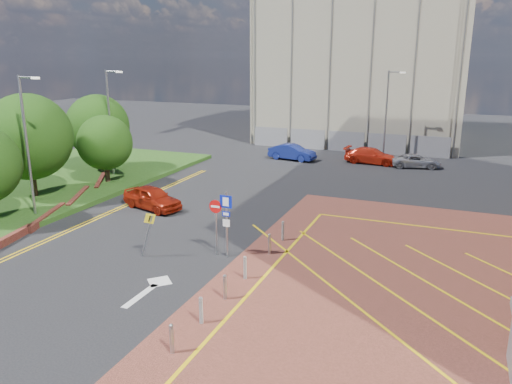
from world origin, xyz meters
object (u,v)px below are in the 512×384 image
Objects in this scene: tree_c at (105,143)px; lamp_left_near at (27,141)px; lamp_back at (387,111)px; sign_cluster at (222,217)px; lamp_left_far at (110,119)px; car_blue_back at (292,152)px; tree_b at (28,137)px; tree_d at (98,126)px; warning_sign at (148,230)px; car_red_back at (372,156)px; car_red_left at (152,198)px; car_silver_back at (416,161)px.

lamp_left_near is at bearing -82.31° from tree_c.
lamp_left_near is 30.80m from lamp_back.
lamp_back is 2.50× the size of sign_cluster.
lamp_left_far is at bearing 114.71° from tree_c.
car_blue_back is (10.73, 12.01, -3.94)m from lamp_left_far.
tree_d is (-1.00, 8.00, -0.37)m from tree_b.
warning_sign is 26.44m from car_red_back.
tree_d is at bearing 144.42° from sign_cluster.
car_red_back is at bearing 76.40° from warning_sign.
warning_sign is 24.59m from car_blue_back.
tree_c is 2.65m from lamp_left_far.
car_red_back is at bearing -12.00° from car_red_left.
lamp_left_far is at bearing 143.18° from sign_cluster.
car_red_back is at bearing -103.79° from lamp_back.
lamp_left_far reaches higher than car_silver_back.
warning_sign is (-6.92, -28.56, -2.93)m from lamp_back.
sign_cluster is (16.80, -12.02, -1.92)m from tree_d.
car_red_left is at bearing 130.43° from car_silver_back.
tree_d is at bearing 104.59° from car_silver_back.
tree_d is 1.49× the size of car_silver_back.
lamp_left_near is (4.08, -11.00, 0.79)m from tree_d.
tree_b is 1.38× the size of tree_c.
car_red_back is (6.22, 25.69, -0.73)m from warning_sign.
lamp_left_near is 3.57× the size of warning_sign.
car_silver_back is (3.81, -0.23, -0.13)m from car_red_back.
warning_sign reaches higher than car_red_left.
tree_c is 0.61× the size of lamp_left_near.
sign_cluster is 9.17m from car_red_left.
warning_sign is 0.51× the size of car_blue_back.
tree_b reaches higher than tree_d.
car_blue_back is at bearing 58.15° from tree_b.
car_red_back is (17.80, 13.13, -3.96)m from lamp_left_far.
car_blue_back is (-0.85, 24.57, -0.71)m from warning_sign.
lamp_left_far is 1.83× the size of car_blue_back.
car_red_left is (-4.29, 6.79, -0.71)m from warning_sign.
car_red_left is at bearing 144.76° from sign_cluster.
car_red_back is at bearing 46.84° from tree_b.
tree_c is 1.20× the size of car_silver_back.
car_red_left is (7.29, -5.77, -3.94)m from lamp_left_far.
sign_cluster reaches higher than car_red_back.
warning_sign is at bearing -23.70° from tree_b.
tree_c reaches higher than car_silver_back.
tree_b is 9.16m from car_red_left.
lamp_left_far is at bearing 81.23° from tree_b.
sign_cluster is 1.43× the size of warning_sign.
car_blue_back reaches higher than car_silver_back.
lamp_back is at bearing 49.59° from tree_b.
warning_sign is at bearing 171.21° from car_red_back.
warning_sign reaches higher than car_silver_back.
sign_cluster is 23.40m from car_blue_back.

